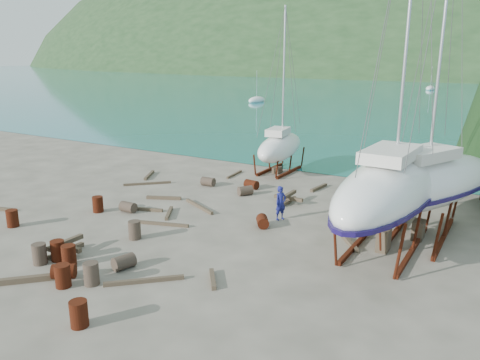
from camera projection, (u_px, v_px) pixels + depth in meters
The scene contains 40 objects.
ground at pixel (196, 241), 21.92m from camera, with size 600.00×600.00×0.00m, color #585245.
far_house_left at pixel (339, 68), 208.39m from camera, with size 6.60×5.60×5.60m.
far_house_center at pixel (434, 69), 188.51m from camera, with size 6.60×5.60×5.60m.
moored_boat_left at pixel (257, 100), 86.44m from camera, with size 2.00×5.00×6.05m.
moored_boat_far at pixel (430, 88), 116.93m from camera, with size 2.00×5.00×6.05m.
large_sailboat_near at pixel (391, 186), 20.52m from camera, with size 3.87×11.46×17.81m.
large_sailboat_far at pixel (425, 182), 21.85m from camera, with size 7.02×10.69×16.41m.
small_sailboat_shore at pixel (280, 146), 34.28m from camera, with size 3.37×7.61×11.75m.
worker at pixel (281, 203), 24.51m from camera, with size 0.66×0.44×1.82m, color navy.
drum_0 at pixel (12, 218), 23.62m from camera, with size 0.58×0.58×0.88m, color #50160D.
drum_1 at pixel (124, 262), 18.98m from camera, with size 0.58×0.58×0.88m, color #2D2823.
drum_3 at pixel (69, 256), 19.22m from camera, with size 0.58×0.58×0.88m, color #50160D.
drum_4 at pixel (251, 184), 30.38m from camera, with size 0.58×0.58×0.88m, color #50160D.
drum_5 at pixel (135, 230), 22.04m from camera, with size 0.58×0.58×0.88m, color #2D2823.
drum_6 at pixel (263, 221), 23.63m from camera, with size 0.58×0.58×0.88m, color #50160D.
drum_7 at pixel (79, 314), 14.89m from camera, with size 0.58×0.58×0.88m, color #50160D.
drum_8 at pixel (98, 204), 25.84m from camera, with size 0.58×0.58×0.88m, color #50160D.
drum_9 at pixel (208, 182), 31.05m from camera, with size 0.58×0.58×0.88m, color #2D2823.
drum_10 at pixel (63, 276), 17.45m from camera, with size 0.58×0.58×0.88m, color #50160D.
drum_11 at pixel (245, 191), 28.98m from camera, with size 0.58×0.58×0.88m, color #2D2823.
drum_12 at pixel (64, 271), 18.16m from camera, with size 0.58×0.58×0.88m, color #50160D.
drum_13 at pixel (58, 251), 19.72m from camera, with size 0.58×0.58×0.88m, color #50160D.
drum_15 at pixel (128, 207), 25.85m from camera, with size 0.58×0.58×0.88m, color #2D2823.
drum_16 at pixel (39, 254), 19.38m from camera, with size 0.58×0.58×0.88m, color #2D2823.
drum_17 at pixel (91, 274), 17.63m from camera, with size 0.58×0.58×0.88m, color #2D2823.
timber_0 at pixel (234, 174), 33.82m from camera, with size 0.14×2.28×0.14m, color brown.
timber_1 at pixel (350, 243), 21.43m from camera, with size 0.19×1.89×0.19m, color brown.
timber_2 at pixel (149, 175), 33.53m from camera, with size 0.19×2.32×0.19m, color brown.
timber_4 at pixel (169, 213), 25.48m from camera, with size 0.17×1.95×0.17m, color brown.
timber_5 at pixel (144, 281), 17.85m from camera, with size 0.16×3.03×0.16m, color brown.
timber_6 at pixel (319, 188), 30.35m from camera, with size 0.19×1.93×0.19m, color brown.
timber_7 at pixel (213, 279), 17.97m from camera, with size 0.17×1.54×0.17m, color brown.
timber_8 at pixel (164, 198), 28.18m from camera, with size 0.19×2.12×0.19m, color brown.
timber_10 at pixel (199, 206), 26.62m from camera, with size 0.16×2.97×0.16m, color brown.
timber_11 at pixel (164, 224), 23.87m from camera, with size 0.15×2.66×0.15m, color brown.
timber_12 at pixel (142, 209), 26.16m from camera, with size 0.17×2.46×0.17m, color brown.
timber_15 at pixel (147, 183), 31.41m from camera, with size 0.15×3.15×0.15m, color brown.
timber_16 at pixel (27, 279), 17.88m from camera, with size 0.23×2.89×0.23m, color brown.
timber_pile_fore at pixel (66, 247), 20.47m from camera, with size 1.80×1.80×0.60m.
timber_pile_aft at pixel (288, 198), 27.41m from camera, with size 1.80×1.80×0.60m.
Camera 1 is at (12.29, -16.47, 8.41)m, focal length 35.00 mm.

